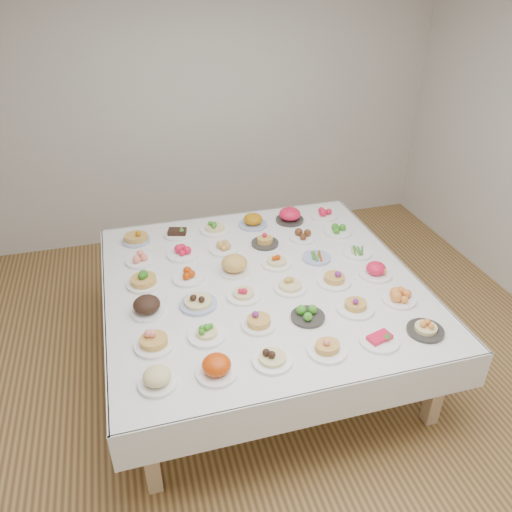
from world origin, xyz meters
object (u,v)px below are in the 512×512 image
object	(u,v)px
dish_18	(143,276)
dish_35	(324,212)
display_table	(261,288)
dish_0	(157,378)

from	to	relation	value
dish_18	dish_35	bearing A→B (deg)	21.61
display_table	dish_18	distance (m)	0.89
dish_35	dish_18	bearing A→B (deg)	-158.39
display_table	dish_18	size ratio (longest dim) A/B	9.28
dish_0	dish_35	xyz separation A→B (m)	(1.72, 1.71, -0.01)
dish_0	dish_18	size ratio (longest dim) A/B	0.90
display_table	dish_35	distance (m)	1.22
dish_18	dish_35	world-z (taller)	dish_18
display_table	dish_35	xyz separation A→B (m)	(0.86, 0.86, 0.11)
display_table	dish_35	world-z (taller)	dish_35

